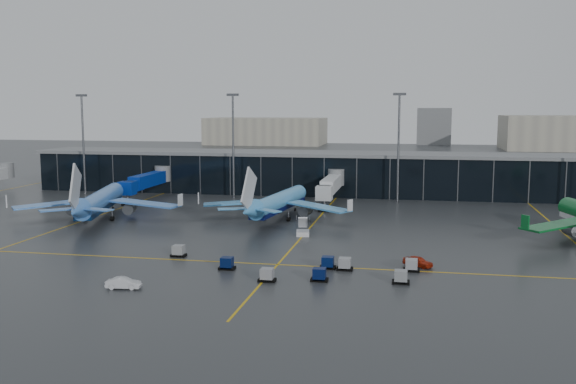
% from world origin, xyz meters
% --- Properties ---
extents(ground, '(600.00, 600.00, 0.00)m').
position_xyz_m(ground, '(0.00, 0.00, 0.00)').
color(ground, '#282B2D').
rests_on(ground, ground).
extents(terminal_pier, '(142.00, 17.00, 10.70)m').
position_xyz_m(terminal_pier, '(0.00, 62.00, 5.42)').
color(terminal_pier, black).
rests_on(terminal_pier, ground).
extents(jet_bridges, '(94.00, 27.50, 7.20)m').
position_xyz_m(jet_bridges, '(-35.00, 42.99, 4.55)').
color(jet_bridges, '#595B60').
rests_on(jet_bridges, ground).
extents(flood_masts, '(203.00, 0.50, 25.50)m').
position_xyz_m(flood_masts, '(5.00, 50.00, 13.81)').
color(flood_masts, '#595B60').
rests_on(flood_masts, ground).
extents(distant_hangars, '(260.00, 71.00, 22.00)m').
position_xyz_m(distant_hangars, '(49.94, 270.08, 8.79)').
color(distant_hangars, '#B2AD99').
rests_on(distant_hangars, ground).
extents(taxi_lines, '(220.00, 120.00, 0.02)m').
position_xyz_m(taxi_lines, '(10.00, 10.61, 0.01)').
color(taxi_lines, gold).
rests_on(taxi_lines, ground).
extents(airliner_arkefly, '(42.98, 46.39, 12.00)m').
position_xyz_m(airliner_arkefly, '(-32.45, 14.72, 6.00)').
color(airliner_arkefly, '#417ED7').
rests_on(airliner_arkefly, ground).
extents(airliner_klm_near, '(36.21, 40.13, 11.27)m').
position_xyz_m(airliner_klm_near, '(2.50, 21.63, 5.63)').
color(airliner_klm_near, '#449BE2').
rests_on(airliner_klm_near, ground).
extents(baggage_carts, '(36.41, 12.47, 1.70)m').
position_xyz_m(baggage_carts, '(14.83, -18.42, 0.76)').
color(baggage_carts, black).
rests_on(baggage_carts, ground).
extents(mobile_airstair, '(2.70, 3.52, 3.45)m').
position_xyz_m(mobile_airstair, '(9.91, 6.39, 0.77)').
color(mobile_airstair, silver).
rests_on(mobile_airstair, ground).
extents(service_van_red, '(4.56, 3.80, 1.47)m').
position_xyz_m(service_van_red, '(29.50, -12.35, 0.73)').
color(service_van_red, '#AC240D').
rests_on(service_van_red, ground).
extents(service_van_white, '(4.42, 2.01, 1.41)m').
position_xyz_m(service_van_white, '(-6.04, -30.60, 0.70)').
color(service_van_white, silver).
rests_on(service_van_white, ground).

